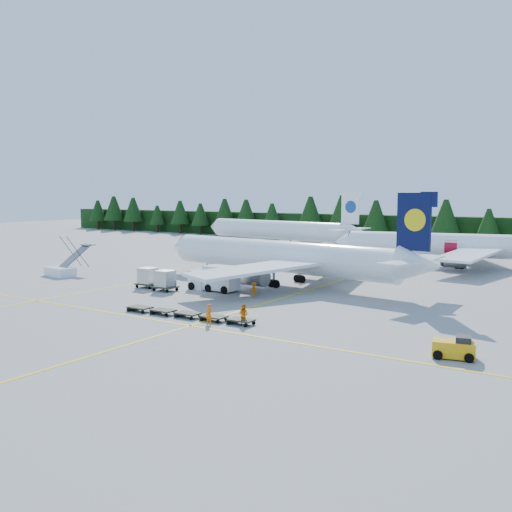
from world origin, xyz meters
The scene contains 16 objects.
ground centered at (0.00, 0.00, 0.00)m, with size 320.00×320.00×0.00m, color gray.
taxi_stripe_a centered at (-14.00, 20.00, 0.01)m, with size 0.25×120.00×0.01m, color yellow.
taxi_stripe_b centered at (6.00, 20.00, 0.01)m, with size 0.25×120.00×0.01m, color yellow.
taxi_stripe_cross centered at (0.00, -6.00, 0.01)m, with size 80.00×0.25×0.01m, color yellow.
treeline_hedge centered at (0.00, 82.00, 3.00)m, with size 220.00×4.00×6.00m, color black.
airliner_navy centered at (0.06, 16.97, 3.28)m, with size 37.42×30.62×10.91m.
airliner_red centered at (13.37, 44.85, 3.11)m, with size 35.32×28.80×10.36m.
airliner_far_left centered at (-25.64, 58.51, 3.50)m, with size 38.24×8.78×11.16m.
airstairs centered at (-26.50, 7.00, 0.88)m, with size 4.80×6.52×4.03m.
service_truck centered at (-2.86, 8.81, 1.40)m, with size 5.88×2.26×2.83m.
baggage_tug centered at (26.56, -3.65, 0.71)m, with size 2.94×1.98×1.45m.
dolly_train centered at (3.84, -3.72, 0.40)m, with size 12.94×2.10×0.13m.
uld_pair centered at (-8.78, 5.89, 1.31)m, with size 5.72×2.52×1.94m.
crew_a centered at (7.01, -4.80, 0.86)m, with size 0.63×0.41×1.72m, color orange.
crew_b centered at (9.47, -3.35, 0.88)m, with size 0.86×0.67×1.76m, color orange.
crew_c centered at (3.39, 7.53, 0.82)m, with size 0.68×0.46×1.65m, color #E96004.
Camera 1 is at (35.52, -41.52, 10.81)m, focal length 40.00 mm.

